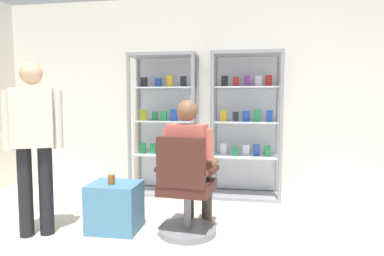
{
  "coord_description": "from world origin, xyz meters",
  "views": [
    {
      "loc": [
        0.56,
        -1.77,
        1.29
      ],
      "look_at": [
        0.0,
        1.66,
        1.0
      ],
      "focal_mm": 31.74,
      "sensor_mm": 36.0,
      "label": 1
    }
  ],
  "objects_px": {
    "display_cabinet_right": "(246,124)",
    "tea_glass": "(111,179)",
    "seated_shopkeeper": "(190,159)",
    "office_chair": "(186,195)",
    "storage_crate": "(115,207)",
    "standing_customer": "(34,138)",
    "display_cabinet_left": "(165,123)"
  },
  "relations": [
    {
      "from": "display_cabinet_right",
      "to": "seated_shopkeeper",
      "type": "height_order",
      "value": "display_cabinet_right"
    },
    {
      "from": "display_cabinet_right",
      "to": "office_chair",
      "type": "relative_size",
      "value": 1.98
    },
    {
      "from": "office_chair",
      "to": "storage_crate",
      "type": "xyz_separation_m",
      "value": [
        -0.72,
        0.03,
        -0.16
      ]
    },
    {
      "from": "display_cabinet_right",
      "to": "storage_crate",
      "type": "xyz_separation_m",
      "value": [
        -1.26,
        -1.43,
        -0.73
      ]
    },
    {
      "from": "office_chair",
      "to": "standing_customer",
      "type": "relative_size",
      "value": 0.59
    },
    {
      "from": "display_cabinet_right",
      "to": "standing_customer",
      "type": "height_order",
      "value": "display_cabinet_right"
    },
    {
      "from": "display_cabinet_left",
      "to": "tea_glass",
      "type": "distance_m",
      "value": 1.55
    },
    {
      "from": "office_chair",
      "to": "storage_crate",
      "type": "relative_size",
      "value": 1.99
    },
    {
      "from": "office_chair",
      "to": "tea_glass",
      "type": "relative_size",
      "value": 10.06
    },
    {
      "from": "display_cabinet_right",
      "to": "tea_glass",
      "type": "distance_m",
      "value": 2.0
    },
    {
      "from": "office_chair",
      "to": "seated_shopkeeper",
      "type": "height_order",
      "value": "seated_shopkeeper"
    },
    {
      "from": "seated_shopkeeper",
      "to": "standing_customer",
      "type": "bearing_deg",
      "value": -165.47
    },
    {
      "from": "seated_shopkeeper",
      "to": "tea_glass",
      "type": "distance_m",
      "value": 0.79
    },
    {
      "from": "seated_shopkeeper",
      "to": "office_chair",
      "type": "bearing_deg",
      "value": -96.18
    },
    {
      "from": "standing_customer",
      "to": "display_cabinet_left",
      "type": "bearing_deg",
      "value": 62.75
    },
    {
      "from": "tea_glass",
      "to": "standing_customer",
      "type": "distance_m",
      "value": 0.82
    },
    {
      "from": "display_cabinet_left",
      "to": "office_chair",
      "type": "height_order",
      "value": "display_cabinet_left"
    },
    {
      "from": "display_cabinet_right",
      "to": "tea_glass",
      "type": "height_order",
      "value": "display_cabinet_right"
    },
    {
      "from": "seated_shopkeeper",
      "to": "tea_glass",
      "type": "bearing_deg",
      "value": -166.19
    },
    {
      "from": "display_cabinet_right",
      "to": "standing_customer",
      "type": "relative_size",
      "value": 1.17
    },
    {
      "from": "display_cabinet_left",
      "to": "display_cabinet_right",
      "type": "relative_size",
      "value": 1.0
    },
    {
      "from": "display_cabinet_right",
      "to": "office_chair",
      "type": "bearing_deg",
      "value": -110.63
    },
    {
      "from": "display_cabinet_left",
      "to": "tea_glass",
      "type": "relative_size",
      "value": 19.9
    },
    {
      "from": "office_chair",
      "to": "standing_customer",
      "type": "distance_m",
      "value": 1.52
    },
    {
      "from": "standing_customer",
      "to": "office_chair",
      "type": "bearing_deg",
      "value": 8.36
    },
    {
      "from": "office_chair",
      "to": "seated_shopkeeper",
      "type": "distance_m",
      "value": 0.36
    },
    {
      "from": "seated_shopkeeper",
      "to": "tea_glass",
      "type": "relative_size",
      "value": 13.51
    },
    {
      "from": "standing_customer",
      "to": "seated_shopkeeper",
      "type": "bearing_deg",
      "value": 14.53
    },
    {
      "from": "display_cabinet_left",
      "to": "display_cabinet_right",
      "type": "distance_m",
      "value": 1.1
    },
    {
      "from": "display_cabinet_left",
      "to": "display_cabinet_right",
      "type": "xyz_separation_m",
      "value": [
        1.1,
        0.0,
        0.0
      ]
    },
    {
      "from": "seated_shopkeeper",
      "to": "storage_crate",
      "type": "height_order",
      "value": "seated_shopkeeper"
    },
    {
      "from": "storage_crate",
      "to": "standing_customer",
      "type": "bearing_deg",
      "value": -161.37
    }
  ]
}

